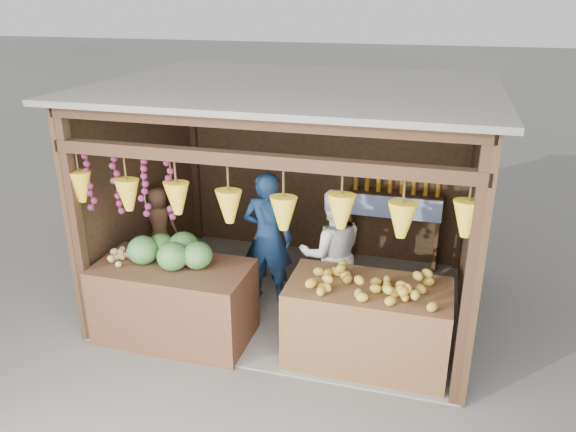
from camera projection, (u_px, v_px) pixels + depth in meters
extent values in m
plane|color=#514F49|center=(295.00, 299.00, 7.04)|extent=(80.00, 80.00, 0.00)
cube|color=slate|center=(295.00, 298.00, 7.03)|extent=(4.00, 3.00, 0.02)
cube|color=black|center=(323.00, 167.00, 7.90)|extent=(4.00, 0.06, 2.60)
cube|color=black|center=(142.00, 187.00, 7.06)|extent=(0.06, 3.00, 2.60)
cube|color=black|center=(474.00, 219.00, 6.05)|extent=(0.06, 3.00, 2.60)
cube|color=#605B54|center=(296.00, 87.00, 6.07)|extent=(4.30, 3.30, 0.06)
cube|color=black|center=(77.00, 231.00, 5.76)|extent=(0.11, 0.11, 2.60)
cube|color=black|center=(471.00, 279.00, 4.78)|extent=(0.11, 0.11, 2.60)
cube|color=black|center=(195.00, 158.00, 8.34)|extent=(0.11, 0.11, 2.60)
cube|color=black|center=(466.00, 179.00, 7.36)|extent=(0.11, 0.11, 2.60)
cube|color=black|center=(253.00, 160.00, 4.94)|extent=(4.00, 0.12, 0.12)
cube|color=black|center=(252.00, 122.00, 4.81)|extent=(4.00, 0.12, 0.12)
cube|color=#382314|center=(396.00, 195.00, 7.55)|extent=(1.25, 0.30, 0.05)
cube|color=#382314|center=(351.00, 226.00, 7.89)|extent=(0.05, 0.28, 1.05)
cube|color=#382314|center=(436.00, 235.00, 7.59)|extent=(0.05, 0.28, 1.05)
cube|color=blue|center=(394.00, 208.00, 7.45)|extent=(1.25, 0.02, 0.30)
cube|color=#442716|center=(175.00, 302.00, 6.12)|extent=(1.66, 0.85, 0.87)
cube|color=#4E2E1A|center=(367.00, 324.00, 5.71)|extent=(1.62, 0.85, 0.87)
cube|color=black|center=(164.00, 269.00, 7.44)|extent=(0.36, 0.36, 0.33)
imported|color=#152D4E|center=(268.00, 238.00, 6.74)|extent=(0.61, 0.41, 1.67)
imported|color=silver|center=(332.00, 253.00, 6.46)|extent=(0.92, 0.83, 1.56)
imported|color=brown|center=(160.00, 224.00, 7.20)|extent=(0.48, 0.31, 0.97)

